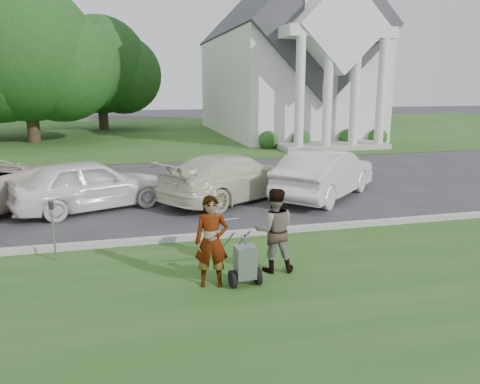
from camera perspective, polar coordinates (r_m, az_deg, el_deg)
name	(u,v)px	position (r m, az deg, el deg)	size (l,w,h in m)	color
ground	(246,244)	(10.79, 0.79, -6.34)	(120.00, 120.00, 0.00)	#333335
grass_strip	(292,301)	(8.15, 6.40, -13.04)	(80.00, 7.00, 0.01)	#214F1B
church_lawn	(157,132)	(37.10, -10.14, 7.25)	(80.00, 30.00, 0.01)	#214F1B
curb	(241,234)	(11.27, 0.07, -5.09)	(80.00, 0.18, 0.15)	#9E9E93
church	(285,51)	(35.03, 5.47, 16.78)	(9.19, 19.00, 24.10)	white
tree_left	(26,59)	(32.31, -24.60, 14.57)	(10.63, 8.40, 9.71)	#332316
tree_back	(100,70)	(39.87, -16.69, 14.10)	(9.61, 7.60, 8.89)	#332316
striping_cart	(245,263)	(8.49, 0.60, -8.65)	(0.58, 1.12, 1.02)	black
person_left	(212,242)	(8.36, -3.49, -6.16)	(0.61, 0.40, 1.66)	#999999
person_right	(274,231)	(9.04, 4.17, -4.74)	(0.80, 0.62, 1.65)	#999999
parking_meter_near	(53,223)	(10.24, -21.87, -3.56)	(0.09, 0.08, 1.30)	gray
car_b	(90,184)	(14.22, -17.84, 0.89)	(1.77, 4.40, 1.50)	white
car_c	(232,177)	(14.69, -1.02, 1.83)	(2.05, 5.05, 1.46)	beige
car_d	(325,174)	(15.29, 10.33, 2.23)	(1.65, 4.72, 1.55)	silver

